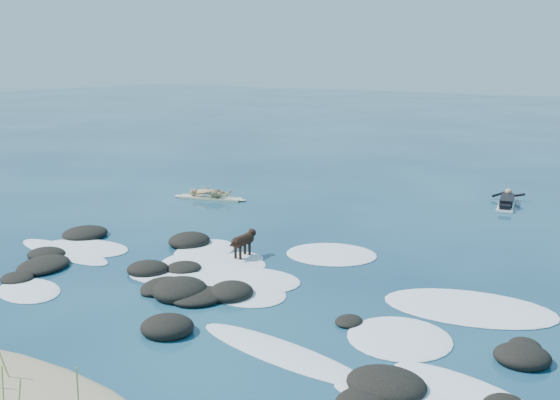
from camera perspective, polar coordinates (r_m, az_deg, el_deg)
The scene contains 6 objects.
ground at distance 16.04m, azimuth -1.73°, elevation -6.73°, with size 160.00×160.00×0.00m, color #0A2642.
reef_rocks at distance 15.13m, azimuth -8.77°, elevation -7.75°, with size 14.48×6.44×0.52m.
breaking_foam at distance 15.21m, azimuth -2.29°, elevation -7.83°, with size 15.33×8.62×0.12m.
standing_surfer_rig at distance 24.17m, azimuth -6.47°, elevation 1.63°, with size 2.96×1.19×1.71m.
paddling_surfer_rig at distance 24.57m, azimuth 20.02°, elevation -0.12°, with size 1.24×2.74×0.47m.
dog at distance 17.06m, azimuth -3.33°, elevation -3.70°, with size 0.32×1.23×0.78m.
Camera 1 is at (8.50, -12.47, 5.44)m, focal length 40.00 mm.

